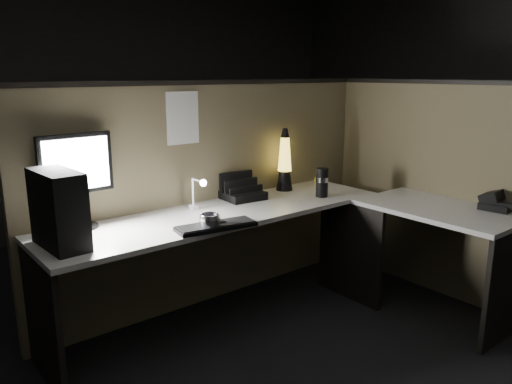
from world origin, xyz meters
TOP-DOWN VIEW (x-y plane):
  - floor at (0.00, 0.00)m, footprint 6.00×6.00m
  - room_shell at (0.00, 0.00)m, footprint 6.00×6.00m
  - partition_back at (0.00, 0.93)m, footprint 2.66×0.06m
  - partition_right at (1.33, 0.10)m, footprint 0.06×1.66m
  - desk at (0.18, 0.25)m, footprint 2.60×1.60m
  - pc_tower at (-1.16, 0.58)m, footprint 0.19×0.38m
  - monitor at (-0.96, 0.84)m, footprint 0.41×0.18m
  - keyboard at (-0.39, 0.34)m, footprint 0.47×0.23m
  - mouse at (-0.35, 0.35)m, footprint 0.10×0.08m
  - clip_lamp at (-0.27, 0.70)m, footprint 0.04×0.17m
  - organizer at (0.13, 0.78)m, footprint 0.28×0.25m
  - lava_lamp at (0.54, 0.80)m, footprint 0.12×0.12m
  - travel_mug at (0.60, 0.48)m, footprint 0.09×0.09m
  - steel_mug at (-0.43, 0.34)m, footprint 0.15×0.15m
  - figurine at (0.83, 0.74)m, footprint 0.05×0.05m
  - pinned_paper at (-0.25, 0.90)m, footprint 0.23×0.00m
  - desk_phone at (1.24, -0.44)m, footprint 0.22×0.23m

SIDE VIEW (x-z plane):
  - floor at x=0.00m, z-range 0.00..0.00m
  - desk at x=0.18m, z-range 0.22..0.95m
  - keyboard at x=-0.39m, z-range 0.73..0.75m
  - mouse at x=-0.35m, z-range 0.73..0.77m
  - partition_back at x=0.00m, z-range 0.00..1.50m
  - partition_right at x=1.33m, z-range 0.00..1.50m
  - organizer at x=0.13m, z-range 0.68..0.87m
  - figurine at x=0.83m, z-range 0.75..0.80m
  - steel_mug at x=-0.43m, z-range 0.73..0.82m
  - desk_phone at x=1.24m, z-range 0.72..0.84m
  - travel_mug at x=0.60m, z-range 0.73..0.93m
  - clip_lamp at x=-0.27m, z-range 0.75..0.96m
  - lava_lamp at x=0.54m, z-range 0.69..1.15m
  - pc_tower at x=-1.16m, z-range 0.73..1.12m
  - monitor at x=-0.96m, z-range 0.78..1.31m
  - pinned_paper at x=-0.25m, z-range 1.13..1.46m
  - room_shell at x=0.00m, z-range -1.38..4.62m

